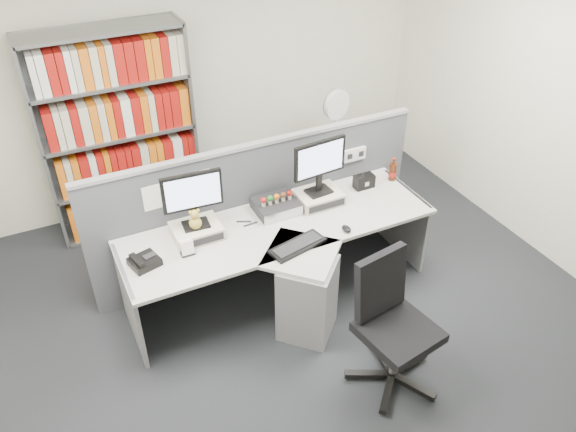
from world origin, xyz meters
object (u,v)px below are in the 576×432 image
office_chair (391,320)px  desktop_pc (276,206)px  monitor_right (320,163)px  desk_calendar (187,249)px  keyboard (298,246)px  mouse (346,229)px  filing_cabinet (333,166)px  desk (291,266)px  shelving_unit (119,137)px  monitor_left (193,195)px  desk_phone (144,262)px  speaker (364,181)px  desk_fan (336,108)px  cola_bottle (393,172)px

office_chair → desktop_pc: bearing=100.6°
monitor_right → desk_calendar: 1.30m
keyboard → mouse: bearing=2.2°
filing_cabinet → desk: bearing=-130.6°
desktop_pc → desk_calendar: 0.89m
desktop_pc → office_chair: (0.25, -1.37, -0.21)m
shelving_unit → desktop_pc: bearing=-55.8°
monitor_left → desk_phone: 0.61m
speaker → keyboard: bearing=-151.0°
desk → monitor_left: monitor_left is taller
desktop_pc → desk_fan: (1.13, 0.98, 0.26)m
monitor_right → speaker: monitor_right is taller
desk_calendar → desk_fan: bearing=31.3°
mouse → speaker: 0.69m
monitor_left → shelving_unit: shelving_unit is taller
desktop_pc → speaker: size_ratio=1.95×
desktop_pc → filing_cabinet: 1.55m
desk → keyboard: (0.01, -0.10, 0.28)m
monitor_right → desk_phone: monitor_right is taller
monitor_left → cola_bottle: size_ratio=2.11×
desk_phone → cola_bottle: 2.36m
shelving_unit → cola_bottle: bearing=-34.0°
desk_calendar → shelving_unit: shelving_unit is taller
desk_phone → filing_cabinet: size_ratio=0.35×
mouse → cola_bottle: (0.78, 0.49, 0.07)m
speaker → cola_bottle: cola_bottle is taller
desk → office_chair: 1.00m
cola_bottle → filing_cabinet: cola_bottle is taller
desktop_pc → mouse: bearing=-52.4°
desk_phone → desk_calendar: bearing=-3.5°
desk → keyboard: 0.30m
desk_phone → filing_cabinet: desk_phone is taller
desktop_pc → speaker: (0.87, -0.01, 0.01)m
keyboard → mouse: (0.45, 0.02, 0.00)m
office_chair → filing_cabinet: bearing=69.4°
monitor_left → cola_bottle: monitor_left is taller
desk_phone → cola_bottle: size_ratio=1.09×
mouse → office_chair: bearing=-99.0°
cola_bottle → desk_calendar: bearing=-173.9°
desktop_pc → shelving_unit: shelving_unit is taller
desk → speaker: size_ratio=14.39×
desk_calendar → desk_fan: size_ratio=0.24×
desk_phone → desk_calendar: 0.33m
keyboard → desk_phone: desk_phone is taller
desk_calendar → keyboard: bearing=-20.2°
desk → mouse: mouse is taller
desktop_pc → keyboard: 0.53m
speaker → shelving_unit: 2.34m
desk_fan → shelving_unit: bearing=167.9°
mouse → desk_fan: bearing=63.4°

